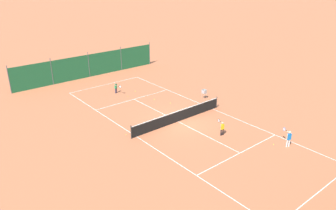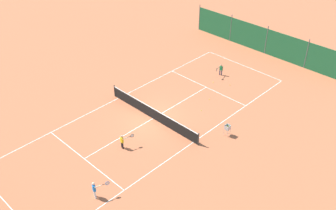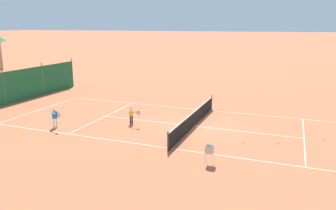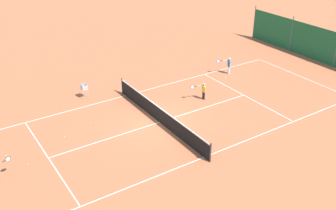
% 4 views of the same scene
% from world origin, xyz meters
% --- Properties ---
extents(ground_plane, '(600.00, 600.00, 0.00)m').
position_xyz_m(ground_plane, '(0.00, 0.00, 0.00)').
color(ground_plane, '#B7603D').
extents(court_line_markings, '(8.25, 23.85, 0.01)m').
position_xyz_m(court_line_markings, '(0.00, 0.00, 0.00)').
color(court_line_markings, white).
rests_on(court_line_markings, ground).
extents(tennis_net, '(9.18, 0.08, 1.06)m').
position_xyz_m(tennis_net, '(0.00, 0.00, 0.50)').
color(tennis_net, '#2D2D2D').
rests_on(tennis_net, ground).
extents(windscreen_fence_far, '(17.28, 0.08, 2.90)m').
position_xyz_m(windscreen_fence_far, '(-0.00, 15.50, 1.31)').
color(windscreen_fence_far, '#1E6038').
rests_on(windscreen_fence_far, ground).
extents(player_far_baseline, '(0.68, 0.94, 1.21)m').
position_xyz_m(player_far_baseline, '(-3.31, 7.92, 0.71)').
color(player_far_baseline, white).
rests_on(player_far_baseline, ground).
extents(player_far_service, '(0.55, 0.90, 1.10)m').
position_xyz_m(player_far_service, '(-1.00, 3.83, 0.65)').
color(player_far_service, black).
rests_on(player_far_service, ground).
extents(tennis_ball_alley_left, '(0.07, 0.07, 0.07)m').
position_xyz_m(tennis_ball_alley_left, '(0.06, -7.42, 0.03)').
color(tennis_ball_alley_left, '#CCE033').
rests_on(tennis_ball_alley_left, ground).
extents(tennis_ball_mid_court, '(0.07, 0.07, 0.07)m').
position_xyz_m(tennis_ball_mid_court, '(-2.00, -3.37, 0.03)').
color(tennis_ball_mid_court, '#CCE033').
rests_on(tennis_ball_mid_court, ground).
extents(tennis_ball_by_net_left, '(0.07, 0.07, 0.07)m').
position_xyz_m(tennis_ball_by_net_left, '(-1.41, -5.08, 0.03)').
color(tennis_ball_by_net_left, '#CCE033').
rests_on(tennis_ball_by_net_left, ground).
extents(tennis_ball_by_net_right, '(0.07, 0.07, 0.07)m').
position_xyz_m(tennis_ball_by_net_right, '(4.55, -0.74, 0.03)').
color(tennis_ball_by_net_right, '#CCE033').
rests_on(tennis_ball_by_net_right, ground).
extents(tennis_ball_near_corner, '(0.07, 0.07, 0.07)m').
position_xyz_m(tennis_ball_near_corner, '(-2.72, 7.20, 0.03)').
color(tennis_ball_near_corner, '#CCE033').
rests_on(tennis_ball_near_corner, ground).
extents(tennis_ball_alley_right, '(0.07, 0.07, 0.07)m').
position_xyz_m(tennis_ball_alley_right, '(-1.28, -8.09, 0.03)').
color(tennis_ball_alley_right, '#CCE033').
rests_on(tennis_ball_alley_right, ground).
extents(ball_hopper, '(0.36, 0.36, 0.89)m').
position_xyz_m(ball_hopper, '(-5.31, -2.30, 0.66)').
color(ball_hopper, '#B7B7BC').
rests_on(ball_hopper, ground).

